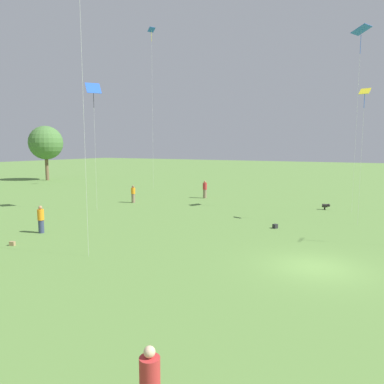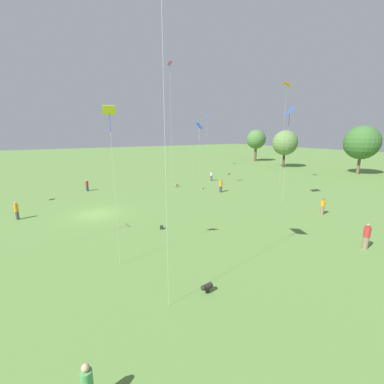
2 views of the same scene
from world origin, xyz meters
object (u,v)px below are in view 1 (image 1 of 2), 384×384
at_px(person_7, 205,189).
at_px(picnic_bag_1, 275,226).
at_px(person_6, 41,219).
at_px(picnic_bag_0, 12,244).
at_px(kite_4, 152,41).
at_px(person_3, 133,194).
at_px(kite_9, 364,99).
at_px(kite_1, 361,35).
at_px(kite_2, 93,91).
at_px(dog_0, 326,206).

relative_size(person_7, picnic_bag_1, 5.05).
distance_m(person_7, picnic_bag_1, 15.61).
bearing_deg(person_6, picnic_bag_0, -46.43).
bearing_deg(kite_4, person_6, 90.67).
bearing_deg(picnic_bag_0, person_3, 13.79).
bearing_deg(kite_9, kite_1, 156.78).
height_order(kite_4, picnic_bag_0, kite_4).
xyz_separation_m(person_3, kite_2, (-5.07, 0.06, 9.37)).
distance_m(person_7, kite_1, 20.22).
height_order(person_3, picnic_bag_0, person_3).
xyz_separation_m(person_7, picnic_bag_0, (-22.64, 0.76, -0.82)).
bearing_deg(person_3, person_7, 82.99).
bearing_deg(picnic_bag_0, kite_9, -46.29).
relative_size(kite_1, picnic_bag_1, 40.14).
xyz_separation_m(person_6, kite_2, (8.25, 2.90, 9.34)).
bearing_deg(kite_2, kite_1, 16.40).
bearing_deg(person_7, kite_1, -136.24).
relative_size(kite_9, picnic_bag_1, 25.40).
distance_m(person_7, kite_2, 15.50).
height_order(person_3, person_6, person_6).
relative_size(person_7, kite_4, 0.09).
bearing_deg(person_6, person_7, 106.53).
bearing_deg(dog_0, person_7, -105.32).
distance_m(person_7, picnic_bag_0, 22.67).
bearing_deg(person_7, kite_2, 117.00).
bearing_deg(person_6, kite_4, 131.24).
xyz_separation_m(person_3, kite_9, (-0.40, -20.57, 8.01)).
height_order(kite_2, picnic_bag_0, kite_2).
relative_size(person_6, kite_4, 0.09).
relative_size(kite_4, dog_0, 29.11).
xyz_separation_m(person_6, person_7, (19.70, -1.92, 0.06)).
relative_size(kite_4, kite_9, 2.16).
height_order(person_6, kite_4, kite_4).
relative_size(person_3, dog_0, 2.41).
bearing_deg(kite_2, kite_4, 98.85).
bearing_deg(person_3, kite_9, 28.53).
bearing_deg(person_7, person_6, 134.23).
relative_size(kite_4, picnic_bag_1, 54.96).
bearing_deg(picnic_bag_0, picnic_bag_1, -45.41).
xyz_separation_m(picnic_bag_0, picnic_bag_1, (11.59, -11.76, 0.03)).
height_order(kite_2, dog_0, kite_2).
height_order(person_7, picnic_bag_0, person_7).
xyz_separation_m(person_6, dog_0, (18.22, -14.68, -0.52)).
bearing_deg(picnic_bag_1, picnic_bag_0, 134.59).
xyz_separation_m(kite_1, kite_2, (-9.88, 19.71, -4.29)).
bearing_deg(person_7, person_3, 103.12).
distance_m(person_6, picnic_bag_0, 3.24).
bearing_deg(kite_4, dog_0, 144.12).
bearing_deg(picnic_bag_0, kite_4, 19.40).
distance_m(person_3, dog_0, 18.19).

